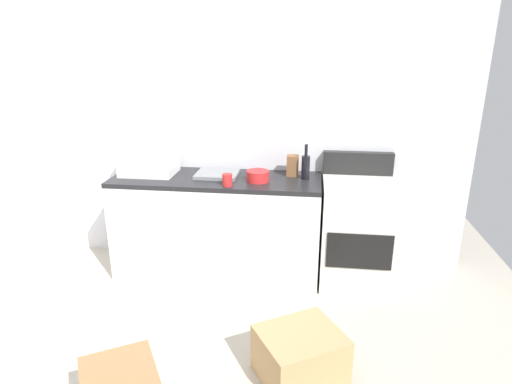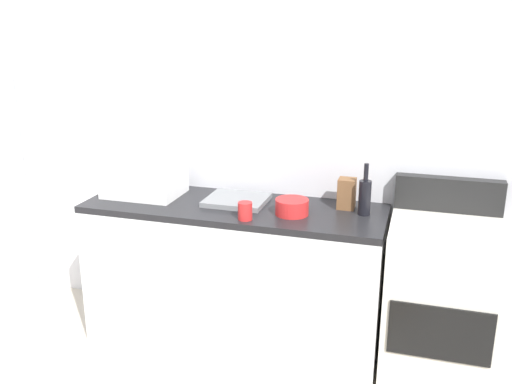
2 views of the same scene
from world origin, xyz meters
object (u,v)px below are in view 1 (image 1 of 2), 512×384
at_px(mixing_bowl, 258,176).
at_px(cardboard_box_small, 300,355).
at_px(wine_bottle, 306,166).
at_px(stove_oven, 356,231).
at_px(coffee_mug, 227,180).
at_px(microwave, 149,159).
at_px(knife_block, 293,166).

height_order(mixing_bowl, cardboard_box_small, mixing_bowl).
distance_m(wine_bottle, mixing_bowl, 0.41).
height_order(stove_oven, coffee_mug, stove_oven).
bearing_deg(microwave, knife_block, 4.58).
xyz_separation_m(mixing_bowl, cardboard_box_small, (0.41, -1.21, -0.79)).
bearing_deg(cardboard_box_small, mixing_bowl, 108.84).
height_order(wine_bottle, knife_block, wine_bottle).
bearing_deg(wine_bottle, microwave, -179.32).
distance_m(microwave, cardboard_box_small, 2.11).
distance_m(coffee_mug, cardboard_box_small, 1.47).
bearing_deg(wine_bottle, cardboard_box_small, -89.07).
bearing_deg(wine_bottle, stove_oven, -6.40).
relative_size(microwave, coffee_mug, 4.60).
height_order(coffee_mug, mixing_bowl, coffee_mug).
bearing_deg(knife_block, coffee_mug, -144.78).
xyz_separation_m(knife_block, cardboard_box_small, (0.13, -1.42, -0.83)).
bearing_deg(coffee_mug, cardboard_box_small, -58.66).
height_order(microwave, knife_block, microwave).
xyz_separation_m(wine_bottle, cardboard_box_small, (0.02, -1.33, -0.85)).
bearing_deg(coffee_mug, knife_block, 35.22).
relative_size(microwave, mixing_bowl, 2.42).
distance_m(knife_block, cardboard_box_small, 1.65).
height_order(stove_oven, mixing_bowl, stove_oven).
bearing_deg(coffee_mug, stove_oven, 11.71).
relative_size(knife_block, mixing_bowl, 0.95).
height_order(wine_bottle, cardboard_box_small, wine_bottle).
distance_m(stove_oven, microwave, 1.92).
distance_m(stove_oven, mixing_bowl, 0.98).
distance_m(wine_bottle, coffee_mug, 0.68).
distance_m(wine_bottle, cardboard_box_small, 1.58).
bearing_deg(coffee_mug, wine_bottle, 23.83).
bearing_deg(cardboard_box_small, stove_oven, 71.25).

